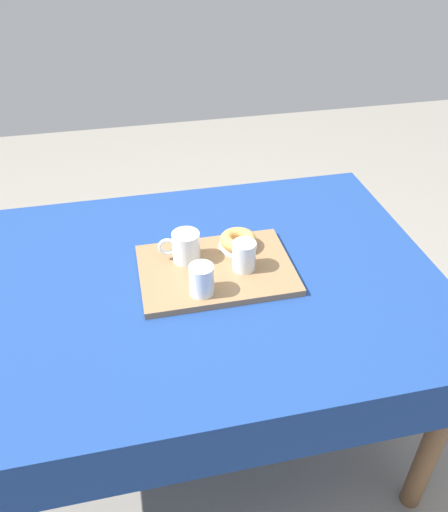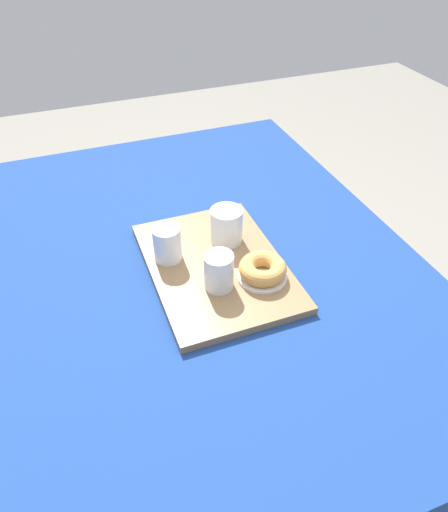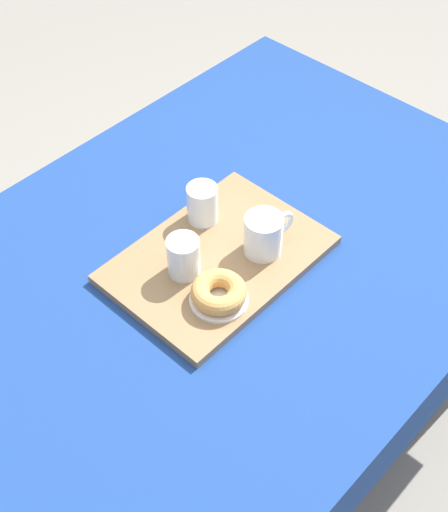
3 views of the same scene
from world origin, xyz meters
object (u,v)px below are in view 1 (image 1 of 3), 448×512
Objects in this scene: sugar_donut_left at (238,240)px; dining_table at (199,297)px; serving_tray at (216,270)px; water_glass_near at (202,281)px; tea_mug_left at (185,247)px; donut_plate_left at (238,246)px; water_glass_far at (244,257)px.

dining_table is at bearing 33.46° from sugar_donut_left.
serving_tray is 5.04× the size of water_glass_near.
tea_mug_left is 0.17m from sugar_donut_left.
donut_plate_left is at bearing -146.54° from dining_table.
dining_table is 15.93× the size of water_glass_near.
water_glass_near is 1.00× the size of water_glass_far.
tea_mug_left is 0.18m from donut_plate_left.
water_glass_near reaches higher than dining_table.
donut_plate_left is (-0.15, -0.19, -0.04)m from water_glass_near.
serving_tray is 0.11m from tea_mug_left.
tea_mug_left is 0.16m from water_glass_near.
water_glass_far is (-0.14, -0.08, -0.00)m from water_glass_near.
dining_table is 3.16× the size of serving_tray.
donut_plate_left reaches higher than serving_tray.
donut_plate_left is at bearing -135.76° from serving_tray.
sugar_donut_left is at bearing 0.00° from donut_plate_left.
dining_table is 11.40× the size of tea_mug_left.
water_glass_far is 0.11m from donut_plate_left.
sugar_donut_left is (-0.17, -0.03, -0.02)m from tea_mug_left.
tea_mug_left reaches higher than serving_tray.
sugar_donut_left is at bearing -94.43° from water_glass_far.
sugar_donut_left is (-0.09, -0.09, 0.04)m from serving_tray.
water_glass_near is 0.16m from water_glass_far.
tea_mug_left is 1.04× the size of donut_plate_left.
water_glass_near is 0.24m from donut_plate_left.
water_glass_far reaches higher than dining_table.
dining_table is 0.20m from donut_plate_left.
water_glass_near is at bearing 51.83° from donut_plate_left.
dining_table is 15.93× the size of water_glass_far.
serving_tray is 0.13m from sugar_donut_left.
donut_plate_left is at bearing -170.84° from tea_mug_left.
dining_table is at bearing -93.67° from water_glass_near.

